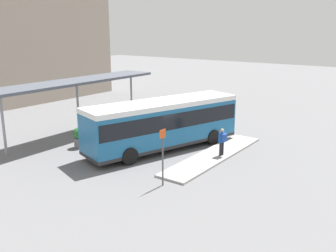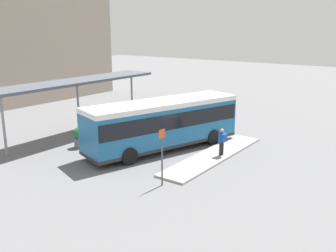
# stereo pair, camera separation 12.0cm
# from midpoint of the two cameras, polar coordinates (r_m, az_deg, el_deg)

# --- Properties ---
(ground_plane) EXTENTS (120.00, 120.00, 0.00)m
(ground_plane) POSITION_cam_midpoint_polar(r_m,az_deg,el_deg) (23.63, -0.87, -3.50)
(ground_plane) COLOR slate
(curb_island) EXTENTS (9.24, 1.80, 0.12)m
(curb_island) POSITION_cam_midpoint_polar(r_m,az_deg,el_deg) (22.44, 6.90, -4.45)
(curb_island) COLOR #9E9E99
(curb_island) RESTS_ON ground_plane
(city_bus) EXTENTS (10.43, 5.43, 3.07)m
(city_bus) POSITION_cam_midpoint_polar(r_m,az_deg,el_deg) (23.14, -0.87, 0.74)
(city_bus) COLOR #1E6093
(city_bus) RESTS_ON ground_plane
(pedestrian_waiting) EXTENTS (0.43, 0.47, 1.62)m
(pedestrian_waiting) POSITION_cam_midpoint_polar(r_m,az_deg,el_deg) (22.05, 8.13, -2.15)
(pedestrian_waiting) COLOR #232328
(pedestrian_waiting) RESTS_ON curb_island
(bicycle_yellow) EXTENTS (0.48, 1.78, 0.77)m
(bicycle_yellow) POSITION_cam_midpoint_polar(r_m,az_deg,el_deg) (32.02, 4.95, 2.05)
(bicycle_yellow) COLOR black
(bicycle_yellow) RESTS_ON ground_plane
(bicycle_red) EXTENTS (0.48, 1.66, 0.72)m
(bicycle_red) POSITION_cam_midpoint_polar(r_m,az_deg,el_deg) (32.40, 3.81, 2.18)
(bicycle_red) COLOR black
(bicycle_red) RESTS_ON ground_plane
(bicycle_orange) EXTENTS (0.48, 1.69, 0.73)m
(bicycle_orange) POSITION_cam_midpoint_polar(r_m,az_deg,el_deg) (32.81, 2.73, 2.36)
(bicycle_orange) COLOR black
(bicycle_orange) RESTS_ON ground_plane
(station_shelter) EXTENTS (13.28, 2.55, 3.91)m
(station_shelter) POSITION_cam_midpoint_polar(r_m,az_deg,el_deg) (26.76, -13.91, 6.44)
(station_shelter) COLOR #4C515B
(station_shelter) RESTS_ON ground_plane
(potted_planter_near_shelter) EXTENTS (0.77, 0.77, 1.31)m
(potted_planter_near_shelter) POSITION_cam_midpoint_polar(r_m,az_deg,el_deg) (24.40, -13.52, -1.62)
(potted_planter_near_shelter) COLOR slate
(potted_planter_near_shelter) RESTS_ON ground_plane
(potted_planter_far_side) EXTENTS (0.78, 0.78, 1.15)m
(potted_planter_far_side) POSITION_cam_midpoint_polar(r_m,az_deg,el_deg) (25.24, -10.36, -1.14)
(potted_planter_far_side) COLOR slate
(potted_planter_far_side) RESTS_ON ground_plane
(platform_sign) EXTENTS (0.44, 0.08, 2.80)m
(platform_sign) POSITION_cam_midpoint_polar(r_m,az_deg,el_deg) (17.79, -1.01, -4.43)
(platform_sign) COLOR #4C4C51
(platform_sign) RESTS_ON ground_plane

